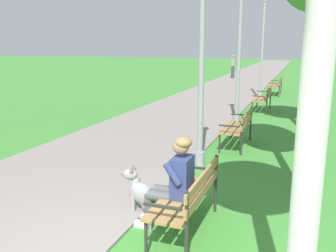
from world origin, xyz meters
The scene contains 11 objects.
paved_path centered at (-2.16, 24.00, 0.02)m, with size 3.73×60.00×0.04m, color gray.
park_bench_near centered at (0.44, 1.29, 0.51)m, with size 0.55×1.50×0.85m.
park_bench_mid centered at (0.34, 5.57, 0.51)m, with size 0.55×1.50×0.85m.
park_bench_far centered at (0.37, 10.58, 0.51)m, with size 0.55×1.50×0.85m.
park_bench_furthest centered at (0.47, 15.22, 0.51)m, with size 0.55×1.50×0.85m.
person_seated_on_near_bench centered at (0.23, 1.29, 0.68)m, with size 0.74×0.49×1.25m.
dog_grey centered at (-0.29, 1.59, 0.26)m, with size 0.83×0.31×0.71m.
lamp_post_near centered at (-0.13, 3.86, 1.98)m, with size 0.24×0.24×3.82m.
lamp_post_mid centered at (-0.11, 7.87, 2.22)m, with size 0.24×0.24×4.29m.
lamp_post_far centered at (-0.06, 13.24, 2.25)m, with size 0.24×0.24×4.34m.
pedestrian_distant centered at (-3.03, 22.94, 0.84)m, with size 0.32×0.22×1.65m.
Camera 1 is at (1.70, -2.88, 2.36)m, focal length 39.46 mm.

